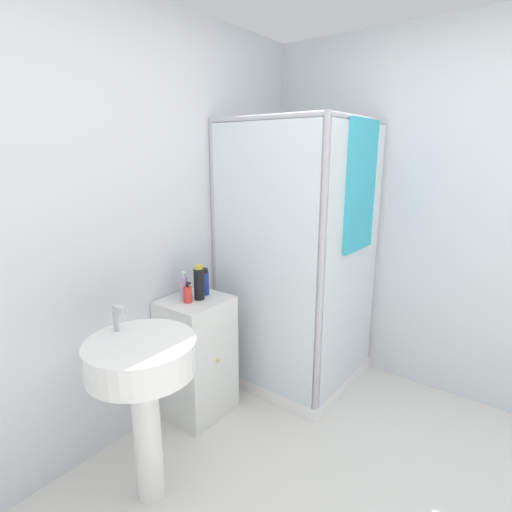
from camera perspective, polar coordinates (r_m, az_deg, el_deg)
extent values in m
cube|color=silver|center=(2.31, -20.84, 2.96)|extent=(6.40, 0.06, 2.50)
cube|color=silver|center=(2.93, 32.34, 3.92)|extent=(0.06, 6.40, 2.50)
cube|color=white|center=(3.26, 5.45, -15.51)|extent=(0.88, 0.88, 0.09)
cylinder|color=#B2B2B7|center=(3.48, 3.60, 2.45)|extent=(0.04, 0.04, 1.90)
cylinder|color=#B2B2B7|center=(2.84, -5.85, -0.38)|extent=(0.04, 0.04, 1.90)
cylinder|color=#B2B2B7|center=(3.11, 16.56, 0.40)|extent=(0.04, 0.04, 1.90)
cylinder|color=#B2B2B7|center=(2.37, 9.21, -3.53)|extent=(0.04, 0.04, 1.90)
cylinder|color=#B2B2B7|center=(2.64, 14.62, 18.48)|extent=(0.84, 0.04, 0.04)
cylinder|color=#B2B2B7|center=(3.07, -0.70, 18.30)|extent=(0.84, 0.04, 0.04)
cylinder|color=#B2B2B7|center=(2.49, 1.08, 19.20)|extent=(0.04, 0.84, 0.04)
cylinder|color=#B2B2B7|center=(3.20, 10.45, 17.93)|extent=(0.04, 0.84, 0.04)
cube|color=silver|center=(2.72, 13.65, -0.80)|extent=(0.80, 0.01, 1.77)
cube|color=silver|center=(2.57, 0.83, -1.31)|extent=(0.01, 0.80, 1.77)
cylinder|color=#B7BABF|center=(3.32, 2.52, -0.74)|extent=(0.02, 0.02, 1.42)
cylinder|color=#B7BABF|center=(3.18, 3.42, 11.92)|extent=(0.07, 0.07, 0.04)
cube|color=#38ADC6|center=(2.64, 14.78, 9.57)|extent=(0.40, 0.03, 0.82)
cube|color=silver|center=(2.69, -8.43, -14.06)|extent=(0.40, 0.36, 0.79)
sphere|color=gold|center=(2.55, -5.34, -14.61)|extent=(0.02, 0.02, 0.02)
cylinder|color=white|center=(2.18, -15.25, -23.48)|extent=(0.13, 0.13, 0.70)
cylinder|color=white|center=(1.95, -16.09, -13.56)|extent=(0.51, 0.51, 0.15)
cylinder|color=#B7BABF|center=(2.03, -19.43, -8.37)|extent=(0.02, 0.02, 0.13)
cube|color=#B7BABF|center=(1.98, -18.99, -7.17)|extent=(0.02, 0.07, 0.02)
cylinder|color=red|center=(2.46, -9.75, -5.46)|extent=(0.05, 0.05, 0.10)
cylinder|color=black|center=(2.44, -9.81, -4.14)|extent=(0.02, 0.02, 0.02)
cube|color=black|center=(2.43, -9.62, -3.84)|extent=(0.01, 0.03, 0.01)
cylinder|color=black|center=(2.49, -8.16, -4.01)|extent=(0.06, 0.06, 0.20)
cylinder|color=gold|center=(2.46, -8.25, -1.58)|extent=(0.05, 0.05, 0.02)
cylinder|color=navy|center=(2.57, -7.44, -3.90)|extent=(0.06, 0.06, 0.15)
cylinder|color=black|center=(2.55, -7.50, -2.05)|extent=(0.05, 0.05, 0.02)
cylinder|color=#B299C6|center=(2.52, -10.28, -4.47)|extent=(0.05, 0.05, 0.15)
cylinder|color=silver|center=(2.49, -10.37, -2.67)|extent=(0.02, 0.02, 0.02)
cube|color=silver|center=(2.48, -10.19, -2.36)|extent=(0.01, 0.03, 0.01)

